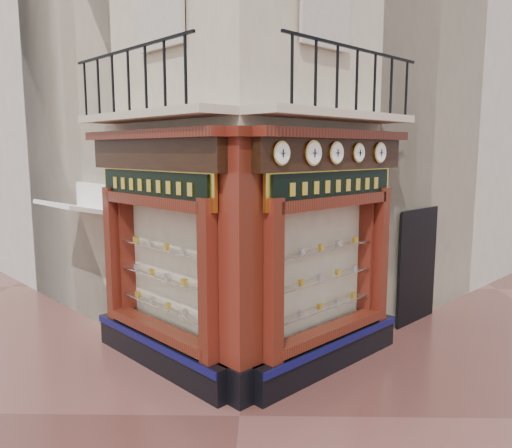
{
  "coord_description": "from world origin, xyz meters",
  "views": [
    {
      "loc": [
        0.34,
        -6.46,
        3.66
      ],
      "look_at": [
        0.19,
        2.0,
        2.41
      ],
      "focal_mm": 35.0,
      "sensor_mm": 36.0,
      "label": 1
    }
  ],
  "objects_px": {
    "clock_e": "(380,153)",
    "clock_b": "(313,153)",
    "clock_c": "(336,153)",
    "clock_d": "(358,153)",
    "clock_a": "(281,153)",
    "signboard_left": "(153,186)",
    "signboard_right": "(335,186)",
    "awning": "(82,333)",
    "corner_pilaster": "(241,271)"
  },
  "relations": [
    {
      "from": "clock_e",
      "to": "clock_b",
      "type": "bearing_deg",
      "value": -180.0
    },
    {
      "from": "clock_c",
      "to": "clock_d",
      "type": "xyz_separation_m",
      "value": [
        0.42,
        0.42,
        0.0
      ]
    },
    {
      "from": "clock_a",
      "to": "signboard_left",
      "type": "distance_m",
      "value": 2.34
    },
    {
      "from": "clock_d",
      "to": "clock_e",
      "type": "xyz_separation_m",
      "value": [
        0.45,
        0.45,
        -0.0
      ]
    },
    {
      "from": "clock_c",
      "to": "signboard_right",
      "type": "height_order",
      "value": "clock_c"
    },
    {
      "from": "clock_a",
      "to": "signboard_right",
      "type": "relative_size",
      "value": 0.15
    },
    {
      "from": "signboard_left",
      "to": "clock_b",
      "type": "bearing_deg",
      "value": -147.69
    },
    {
      "from": "clock_b",
      "to": "awning",
      "type": "relative_size",
      "value": 0.22
    },
    {
      "from": "corner_pilaster",
      "to": "signboard_left",
      "type": "relative_size",
      "value": 1.75
    },
    {
      "from": "clock_a",
      "to": "clock_e",
      "type": "distance_m",
      "value": 2.47
    },
    {
      "from": "corner_pilaster",
      "to": "signboard_right",
      "type": "relative_size",
      "value": 1.76
    },
    {
      "from": "clock_e",
      "to": "awning",
      "type": "distance_m",
      "value": 6.79
    },
    {
      "from": "corner_pilaster",
      "to": "awning",
      "type": "height_order",
      "value": "corner_pilaster"
    },
    {
      "from": "clock_e",
      "to": "signboard_left",
      "type": "distance_m",
      "value": 3.88
    },
    {
      "from": "corner_pilaster",
      "to": "clock_a",
      "type": "xyz_separation_m",
      "value": [
        0.57,
        -0.03,
        1.67
      ]
    },
    {
      "from": "signboard_right",
      "to": "signboard_left",
      "type": "bearing_deg",
      "value": 135.0
    },
    {
      "from": "signboard_left",
      "to": "clock_a",
      "type": "bearing_deg",
      "value": -162.31
    },
    {
      "from": "clock_e",
      "to": "clock_c",
      "type": "bearing_deg",
      "value": -180.0
    },
    {
      "from": "awning",
      "to": "signboard_right",
      "type": "distance_m",
      "value": 5.95
    },
    {
      "from": "clock_b",
      "to": "signboard_left",
      "type": "relative_size",
      "value": 0.16
    },
    {
      "from": "signboard_right",
      "to": "awning",
      "type": "bearing_deg",
      "value": 116.28
    },
    {
      "from": "awning",
      "to": "clock_a",
      "type": "bearing_deg",
      "value": -169.34
    },
    {
      "from": "clock_e",
      "to": "signboard_right",
      "type": "xyz_separation_m",
      "value": [
        -0.86,
        -0.7,
        -0.52
      ]
    },
    {
      "from": "clock_c",
      "to": "signboard_left",
      "type": "relative_size",
      "value": 0.15
    },
    {
      "from": "clock_e",
      "to": "signboard_right",
      "type": "relative_size",
      "value": 0.16
    },
    {
      "from": "clock_a",
      "to": "clock_e",
      "type": "relative_size",
      "value": 0.95
    },
    {
      "from": "corner_pilaster",
      "to": "clock_c",
      "type": "height_order",
      "value": "corner_pilaster"
    },
    {
      "from": "corner_pilaster",
      "to": "clock_d",
      "type": "distance_m",
      "value": 2.81
    },
    {
      "from": "clock_c",
      "to": "clock_b",
      "type": "bearing_deg",
      "value": 180.0
    },
    {
      "from": "clock_b",
      "to": "awning",
      "type": "height_order",
      "value": "clock_b"
    },
    {
      "from": "clock_b",
      "to": "clock_d",
      "type": "xyz_separation_m",
      "value": [
        0.82,
        0.82,
        -0.0
      ]
    },
    {
      "from": "clock_b",
      "to": "signboard_right",
      "type": "bearing_deg",
      "value": 9.11
    },
    {
      "from": "clock_b",
      "to": "signboard_right",
      "type": "xyz_separation_m",
      "value": [
        0.41,
        0.57,
        -0.52
      ]
    },
    {
      "from": "corner_pilaster",
      "to": "awning",
      "type": "xyz_separation_m",
      "value": [
        -3.35,
        2.64,
        -1.95
      ]
    },
    {
      "from": "clock_b",
      "to": "clock_c",
      "type": "bearing_deg",
      "value": -0.0
    },
    {
      "from": "corner_pilaster",
      "to": "clock_e",
      "type": "distance_m",
      "value": 3.33
    },
    {
      "from": "clock_e",
      "to": "signboard_right",
      "type": "distance_m",
      "value": 1.22
    },
    {
      "from": "clock_a",
      "to": "clock_d",
      "type": "height_order",
      "value": "clock_a"
    },
    {
      "from": "corner_pilaster",
      "to": "signboard_left",
      "type": "bearing_deg",
      "value": 100.25
    },
    {
      "from": "awning",
      "to": "signboard_left",
      "type": "xyz_separation_m",
      "value": [
        1.89,
        -1.63,
        3.1
      ]
    },
    {
      "from": "corner_pilaster",
      "to": "clock_d",
      "type": "relative_size",
      "value": 12.58
    },
    {
      "from": "clock_c",
      "to": "clock_d",
      "type": "bearing_deg",
      "value": 0.0
    },
    {
      "from": "clock_e",
      "to": "clock_a",
      "type": "bearing_deg",
      "value": -180.0
    },
    {
      "from": "awning",
      "to": "signboard_left",
      "type": "relative_size",
      "value": 0.74
    },
    {
      "from": "awning",
      "to": "corner_pilaster",
      "type": "bearing_deg",
      "value": -173.27
    },
    {
      "from": "clock_a",
      "to": "signboard_left",
      "type": "xyz_separation_m",
      "value": [
        -2.03,
        1.05,
        -0.52
      ]
    },
    {
      "from": "awning",
      "to": "signboard_left",
      "type": "distance_m",
      "value": 3.98
    },
    {
      "from": "clock_d",
      "to": "clock_e",
      "type": "height_order",
      "value": "clock_e"
    },
    {
      "from": "corner_pilaster",
      "to": "clock_b",
      "type": "height_order",
      "value": "corner_pilaster"
    },
    {
      "from": "clock_b",
      "to": "signboard_right",
      "type": "height_order",
      "value": "clock_b"
    }
  ]
}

